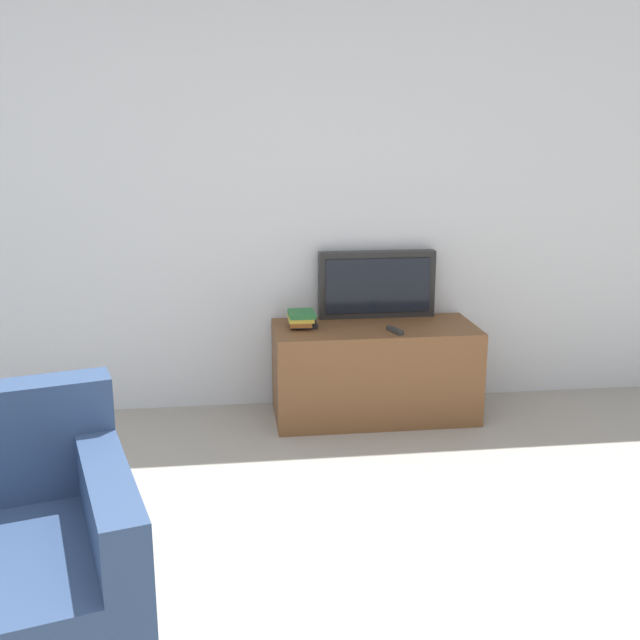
{
  "coord_description": "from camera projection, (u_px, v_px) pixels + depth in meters",
  "views": [
    {
      "loc": [
        -0.09,
        -1.54,
        1.7
      ],
      "look_at": [
        0.4,
        2.33,
        0.71
      ],
      "focal_mm": 42.0,
      "sensor_mm": 36.0,
      "label": 1
    }
  ],
  "objects": [
    {
      "name": "wall_back",
      "position": [
        240.0,
        199.0,
        4.51
      ],
      "size": [
        9.0,
        0.06,
        2.6
      ],
      "color": "silver",
      "rests_on": "ground_plane"
    },
    {
      "name": "remote_on_stand",
      "position": [
        395.0,
        330.0,
        4.33
      ],
      "size": [
        0.08,
        0.16,
        0.02
      ],
      "rotation": [
        0.0,
        0.0,
        0.3
      ],
      "color": "#2D2D2D",
      "rests_on": "tv_stand"
    },
    {
      "name": "book_stack",
      "position": [
        301.0,
        319.0,
        4.44
      ],
      "size": [
        0.18,
        0.22,
        0.1
      ],
      "color": "black",
      "rests_on": "tv_stand"
    },
    {
      "name": "tv_stand",
      "position": [
        374.0,
        371.0,
        4.54
      ],
      "size": [
        1.21,
        0.55,
        0.57
      ],
      "color": "brown",
      "rests_on": "ground_plane"
    },
    {
      "name": "television",
      "position": [
        377.0,
        284.0,
        4.65
      ],
      "size": [
        0.73,
        0.09,
        0.42
      ],
      "color": "black",
      "rests_on": "tv_stand"
    }
  ]
}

